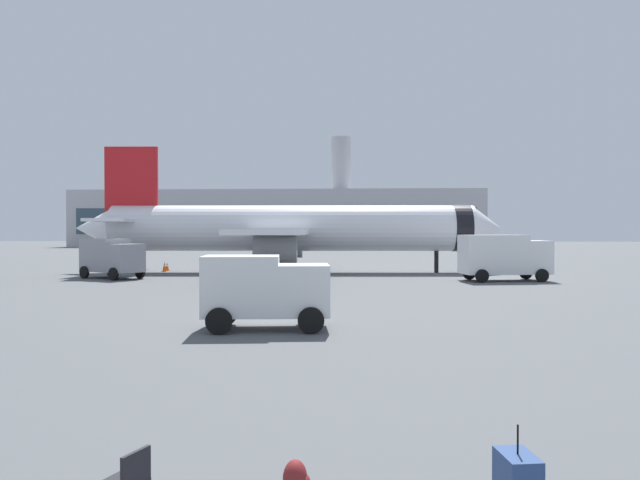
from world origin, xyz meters
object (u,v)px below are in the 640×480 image
Objects in this scene: service_truck at (111,256)px; safety_cone_mid at (167,266)px; airplane_at_gate at (290,229)px; gate_chair at (127,480)px; cargo_van at (264,288)px; safety_cone_near at (165,267)px; traveller_backpack at (296,479)px; fuel_truck at (504,255)px.

service_truck is 9.17m from safety_cone_mid.
gate_chair is (2.83, -43.62, -3.16)m from airplane_at_gate.
cargo_van reaches higher than safety_cone_mid.
gate_chair is (0.51, -14.23, -0.95)m from cargo_van.
safety_cone_near is (-10.84, 0.51, -3.25)m from airplane_at_gate.
gate_chair is at bearing -72.78° from safety_cone_near.
cargo_van is 5.58× the size of safety_cone_near.
safety_cone_mid is 47.36m from traveller_backpack.
fuel_truck is 1.38× the size of cargo_van.
airplane_at_gate is 41.55× the size of gate_chair.
cargo_van is (2.32, -29.39, -2.21)m from airplane_at_gate.
safety_cone_mid is at bearing 113.17° from cargo_van.
cargo_van is 5.33× the size of gate_chair.
fuel_truck reaches higher than safety_cone_near.
safety_cone_near is 46.19m from gate_chair.
fuel_truck is 7.67× the size of safety_cone_near.
fuel_truck is 36.82m from traveller_backpack.
traveller_backpack is (17.10, -35.65, -1.37)m from service_truck.
traveller_backpack is 2.12m from gate_chair.
airplane_at_gate is 7.79× the size of cargo_van.
gate_chair is at bearing -73.03° from safety_cone_mid.
safety_cone_mid is at bearing 98.48° from safety_cone_near.
service_truck is 7.35× the size of safety_cone_mid.
airplane_at_gate is at bearing -2.67° from safety_cone_near.
safety_cone_near is 0.96× the size of gate_chair.
fuel_truck is at bearing 72.63° from traveller_backpack.
service_truck is at bearing -100.92° from safety_cone_near.
gate_chair is (-1.95, -0.79, 0.27)m from traveller_backpack.
safety_cone_near is 46.06m from traveller_backpack.
airplane_at_gate is 5.66× the size of fuel_truck.
safety_cone_mid is (-13.35, 31.20, -1.10)m from cargo_van.
fuel_truck reaches higher than safety_cone_mid.
safety_cone_near is at bearing 177.33° from airplane_at_gate.
service_truck is at bearing -149.78° from airplane_at_gate.
airplane_at_gate is 11.66m from safety_cone_mid.
fuel_truck is 7.34× the size of gate_chair.
traveller_backpack is (-10.98, -35.11, -1.54)m from fuel_truck.
safety_cone_mid reaches higher than traveller_backpack.
cargo_van is at bearing -66.83° from safety_cone_mid.
gate_chair reaches higher than traveller_backpack.
fuel_truck is at bearing -17.18° from safety_cone_near.
safety_cone_near is (-26.60, 8.23, -1.37)m from fuel_truck.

